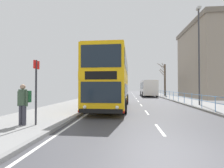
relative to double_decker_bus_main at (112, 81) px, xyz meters
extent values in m
cube|color=#434348|center=(2.69, -9.79, -2.33)|extent=(8.40, 140.00, 0.06)
cube|color=silver|center=(2.69, -7.19, -2.30)|extent=(0.12, 2.00, 0.00)
cube|color=silver|center=(2.69, -2.39, -2.30)|extent=(0.12, 2.00, 0.00)
cube|color=silver|center=(2.69, 2.41, -2.30)|extent=(0.12, 2.00, 0.00)
cube|color=silver|center=(2.69, 7.21, -2.30)|extent=(0.12, 2.00, 0.00)
cube|color=silver|center=(2.69, 12.01, -2.30)|extent=(0.12, 2.00, 0.00)
cube|color=silver|center=(2.69, 16.81, -2.30)|extent=(0.12, 2.00, 0.00)
cube|color=silver|center=(2.69, 21.61, -2.30)|extent=(0.12, 2.00, 0.00)
cube|color=silver|center=(2.69, 26.41, -2.30)|extent=(0.12, 2.00, 0.00)
cube|color=silver|center=(2.69, 31.21, -2.30)|extent=(0.12, 2.00, 0.00)
cube|color=silver|center=(2.69, 36.01, -2.30)|extent=(0.12, 2.00, 0.00)
cube|color=silver|center=(2.69, 40.81, -2.30)|extent=(0.12, 2.00, 0.00)
cube|color=silver|center=(-1.26, -9.79, -2.30)|extent=(0.12, 133.00, 0.00)
cube|color=gray|center=(-1.61, -9.79, -2.23)|extent=(0.20, 140.00, 0.14)
cube|color=#F4B20F|center=(0.00, 0.01, -1.04)|extent=(2.77, 10.47, 1.83)
cube|color=#F4B20F|center=(0.00, 0.01, 0.11)|extent=(2.78, 10.53, 0.48)
cube|color=#F4B20F|center=(0.00, 0.01, 1.18)|extent=(2.77, 10.47, 1.67)
cube|color=#D0970D|center=(0.00, 0.01, 2.05)|extent=(2.68, 10.16, 0.08)
cube|color=#19232D|center=(-0.10, -5.22, -0.82)|extent=(2.25, 0.07, 1.17)
cube|color=black|center=(-0.10, -5.22, 0.11)|extent=(1.79, 0.07, 0.46)
cube|color=#19232D|center=(-0.10, -5.22, 1.18)|extent=(2.25, 0.07, 1.27)
cube|color=black|center=(-0.10, -5.22, -1.85)|extent=(2.43, 0.13, 0.24)
cube|color=#B2140F|center=(0.00, 0.01, -1.89)|extent=(2.79, 10.53, 0.10)
cube|color=#19232D|center=(1.30, 0.25, -0.79)|extent=(0.18, 8.13, 0.95)
cube|color=#19232D|center=(1.29, -0.02, 1.26)|extent=(0.21, 9.38, 1.00)
cube|color=#19232D|center=(-1.29, 0.30, -0.79)|extent=(0.18, 8.13, 0.95)
cube|color=#19232D|center=(-1.29, 0.04, 1.26)|extent=(0.21, 9.38, 1.00)
sphere|color=white|center=(0.79, -5.25, -1.63)|extent=(0.20, 0.20, 0.20)
sphere|color=white|center=(-1.00, -5.21, -1.63)|extent=(0.20, 0.20, 0.20)
cube|color=#19232D|center=(1.21, -3.88, -1.17)|extent=(0.04, 0.90, 1.57)
cylinder|color=black|center=(1.17, -3.03, -1.78)|extent=(0.32, 1.05, 1.04)
cylinder|color=black|center=(-1.29, -2.98, -1.78)|extent=(0.32, 1.05, 1.04)
cylinder|color=black|center=(1.29, 3.30, -1.78)|extent=(0.32, 1.05, 1.04)
cylinder|color=black|center=(-1.16, 3.35, -1.78)|extent=(0.32, 1.05, 1.04)
cube|color=white|center=(5.42, 19.81, -0.64)|extent=(2.69, 10.06, 2.68)
cube|color=#19232D|center=(4.15, 19.84, -0.27)|extent=(0.17, 8.52, 1.29)
cube|color=#19232D|center=(6.69, 19.79, -0.27)|extent=(0.17, 8.52, 1.29)
cube|color=#19232D|center=(5.51, 24.84, -0.38)|extent=(2.17, 0.07, 1.61)
cylinder|color=black|center=(4.26, 22.85, -1.82)|extent=(0.30, 0.96, 0.96)
cylinder|color=black|center=(6.68, 22.80, -1.82)|extent=(0.30, 0.96, 0.96)
cylinder|color=black|center=(4.16, 16.62, -1.82)|extent=(0.30, 0.96, 0.96)
cylinder|color=black|center=(6.57, 16.58, -1.82)|extent=(0.30, 0.96, 0.96)
cylinder|color=#598CC6|center=(7.14, -2.62, -1.64)|extent=(0.05, 0.05, 1.05)
cylinder|color=#598CC6|center=(7.14, -0.56, -1.64)|extent=(0.05, 0.05, 1.05)
cylinder|color=#598CC6|center=(7.14, 1.49, -1.64)|extent=(0.05, 0.05, 1.05)
cylinder|color=#598CC6|center=(7.14, 3.55, -1.64)|extent=(0.05, 0.05, 1.05)
cylinder|color=#598CC6|center=(7.14, 5.61, -1.64)|extent=(0.05, 0.05, 1.05)
cylinder|color=#598CC6|center=(7.14, 7.67, -1.64)|extent=(0.05, 0.05, 1.05)
cylinder|color=#598CC6|center=(7.14, 9.72, -1.64)|extent=(0.05, 0.05, 1.05)
cylinder|color=#598CC6|center=(7.14, 11.78, -1.64)|extent=(0.05, 0.05, 1.05)
cylinder|color=#598CC6|center=(7.14, 13.84, -1.64)|extent=(0.05, 0.05, 1.05)
cylinder|color=#598CC6|center=(7.14, 15.90, -1.64)|extent=(0.05, 0.05, 1.05)
cylinder|color=#598CC6|center=(7.14, 17.96, -1.64)|extent=(0.05, 0.05, 1.05)
cylinder|color=#598CC6|center=(7.14, 20.01, -1.64)|extent=(0.05, 0.05, 1.05)
cylinder|color=#598CC6|center=(7.14, 4.58, -1.17)|extent=(0.04, 30.87, 0.04)
cylinder|color=#598CC6|center=(7.14, 4.58, -1.59)|extent=(0.04, 30.87, 0.04)
cylinder|color=#383842|center=(-3.02, -7.58, -1.72)|extent=(0.19, 0.19, 0.89)
cylinder|color=#383842|center=(-3.20, -7.53, -1.72)|extent=(0.19, 0.19, 0.89)
cylinder|color=#384C38|center=(-3.11, -7.55, -0.97)|extent=(0.41, 0.41, 0.67)
cylinder|color=#384C38|center=(-2.89, -7.60, -1.03)|extent=(0.12, 0.12, 0.64)
cylinder|color=#384C38|center=(-3.32, -7.50, -1.03)|extent=(0.12, 0.12, 0.64)
sphere|color=tan|center=(-3.11, -7.55, -0.53)|extent=(0.26, 0.26, 0.22)
cube|color=#236638|center=(-3.05, -7.30, -0.95)|extent=(0.31, 0.24, 0.51)
cylinder|color=#2D2D33|center=(-2.58, -7.44, -0.77)|extent=(0.08, 0.08, 2.80)
cube|color=red|center=(-2.58, -7.42, 0.43)|extent=(0.04, 0.44, 0.36)
cylinder|color=#38383D|center=(7.97, 1.91, 2.26)|extent=(0.14, 0.14, 8.85)
cube|color=#B2B2AD|center=(7.97, 1.91, 6.81)|extent=(0.28, 0.60, 0.20)
cylinder|color=brown|center=(8.67, 19.67, 0.90)|extent=(0.35, 0.35, 6.13)
cylinder|color=brown|center=(8.77, 20.31, 3.19)|extent=(0.31, 1.39, 1.49)
cylinder|color=brown|center=(8.29, 19.09, 3.54)|extent=(0.87, 1.24, 1.05)
cylinder|color=brown|center=(8.13, 19.64, 2.21)|extent=(1.16, 0.13, 1.26)
cylinder|color=brown|center=(8.34, 20.24, 2.65)|extent=(0.80, 1.26, 1.08)
cylinder|color=brown|center=(8.03, 20.00, 3.69)|extent=(1.40, 0.79, 1.15)
cylinder|color=brown|center=(8.31, 19.84, 3.18)|extent=(0.81, 0.43, 1.14)
cube|color=gray|center=(16.97, 15.47, 3.52)|extent=(10.35, 13.04, 11.65)
cube|color=#6D6357|center=(16.97, 15.47, 9.69)|extent=(10.76, 13.56, 0.70)
camera|label=1|loc=(1.36, -14.46, -0.54)|focal=27.30mm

